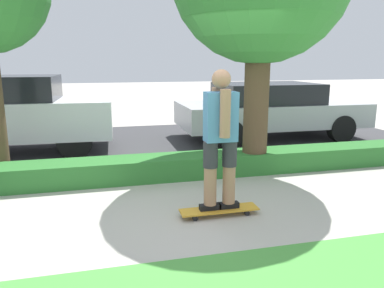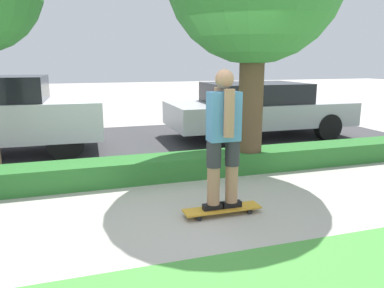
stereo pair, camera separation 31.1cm
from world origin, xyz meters
name	(u,v)px [view 2 (the right image)]	position (x,y,z in m)	size (l,w,h in m)	color
ground_plane	(198,215)	(0.00, 0.00, 0.00)	(60.00, 60.00, 0.00)	#ADA89E
street_asphalt	(140,144)	(0.00, 4.20, 0.00)	(13.06, 5.00, 0.01)	#38383A
hedge_row	(167,167)	(0.00, 1.60, 0.18)	(13.06, 0.60, 0.36)	#2D702D
skateboard	(222,209)	(0.30, -0.08, 0.07)	(0.98, 0.24, 0.09)	gold
skater_person	(223,137)	(0.30, -0.08, 0.99)	(0.50, 0.44, 1.69)	black
parked_car_middle	(258,108)	(2.99, 4.24, 0.72)	(4.50, 2.03, 1.35)	#B7B7BC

